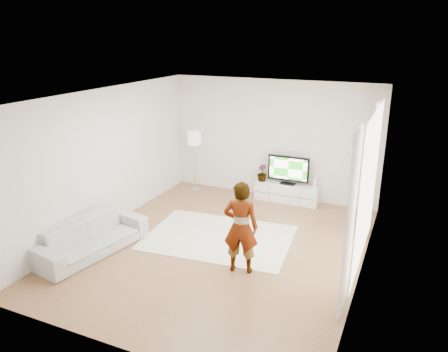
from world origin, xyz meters
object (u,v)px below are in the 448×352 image
at_px(sofa, 91,237).
at_px(floor_lamp, 194,141).
at_px(television, 288,169).
at_px(rug, 219,237).
at_px(media_console, 287,193).
at_px(player, 241,227).

bearing_deg(sofa, floor_lamp, 7.89).
bearing_deg(television, sofa, -122.68).
xyz_separation_m(rug, floor_lamp, (-1.71, 2.28, 1.26)).
bearing_deg(media_console, television, 90.00).
height_order(television, rug, television).
bearing_deg(rug, player, -49.15).
xyz_separation_m(rug, player, (0.84, -0.97, 0.79)).
relative_size(rug, player, 1.76).
xyz_separation_m(media_console, floor_lamp, (-2.36, -0.14, 1.06)).
distance_m(rug, sofa, 2.39).
relative_size(television, player, 0.62).
height_order(sofa, floor_lamp, floor_lamp).
xyz_separation_m(player, floor_lamp, (-2.55, 3.25, 0.47)).
relative_size(media_console, floor_lamp, 0.99).
height_order(rug, floor_lamp, floor_lamp).
bearing_deg(player, television, -98.66).
height_order(television, floor_lamp, floor_lamp).
height_order(media_console, television, television).
xyz_separation_m(media_console, television, (0.00, 0.03, 0.58)).
distance_m(media_console, floor_lamp, 2.59).
bearing_deg(floor_lamp, media_console, 3.34).
xyz_separation_m(media_console, sofa, (-2.51, -3.89, 0.10)).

